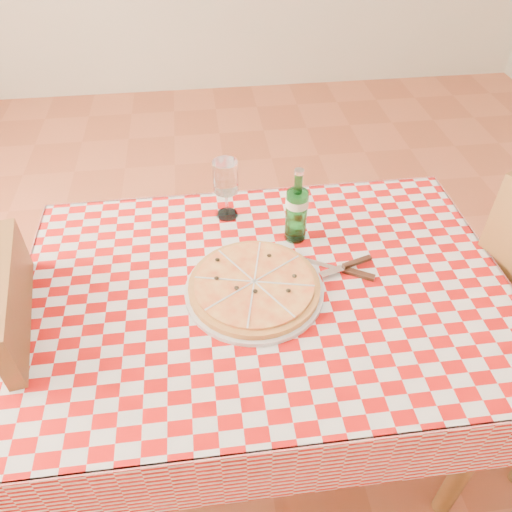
{
  "coord_description": "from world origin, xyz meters",
  "views": [
    {
      "loc": [
        -0.14,
        -0.91,
        1.71
      ],
      "look_at": [
        -0.02,
        0.06,
        0.82
      ],
      "focal_mm": 35.0,
      "sensor_mm": 36.0,
      "label": 1
    }
  ],
  "objects": [
    {
      "name": "water_bottle",
      "position": [
        0.11,
        0.19,
        0.87
      ],
      "size": [
        0.08,
        0.08,
        0.23
      ],
      "primitive_type": null,
      "rotation": [
        0.0,
        0.0,
        -0.22
      ],
      "color": "#196424",
      "rests_on": "tablecloth"
    },
    {
      "name": "pizza_plate",
      "position": [
        -0.03,
        -0.01,
        0.78
      ],
      "size": [
        0.44,
        0.44,
        0.05
      ],
      "primitive_type": null,
      "rotation": [
        0.0,
        0.0,
        -0.23
      ],
      "color": "#CB8643",
      "rests_on": "tablecloth"
    },
    {
      "name": "tablecloth",
      "position": [
        0.0,
        0.0,
        0.75
      ],
      "size": [
        1.3,
        0.9,
        0.01
      ],
      "primitive_type": "cube",
      "color": "#A40B0A",
      "rests_on": "dining_table"
    },
    {
      "name": "chair_far",
      "position": [
        -0.72,
        -0.05,
        0.53
      ],
      "size": [
        0.48,
        0.48,
        0.92
      ],
      "rotation": [
        0.0,
        0.0,
        3.31
      ],
      "color": "brown",
      "rests_on": "ground"
    },
    {
      "name": "wine_glass",
      "position": [
        -0.08,
        0.33,
        0.85
      ],
      "size": [
        0.08,
        0.08,
        0.19
      ],
      "primitive_type": null,
      "rotation": [
        0.0,
        0.0,
        -0.14
      ],
      "color": "white",
      "rests_on": "tablecloth"
    },
    {
      "name": "dining_table",
      "position": [
        0.0,
        0.0,
        0.66
      ],
      "size": [
        1.2,
        0.8,
        0.75
      ],
      "color": "brown",
      "rests_on": "ground"
    },
    {
      "name": "cutlery",
      "position": [
        0.22,
        0.03,
        0.77
      ],
      "size": [
        0.23,
        0.2,
        0.02
      ],
      "primitive_type": null,
      "rotation": [
        0.0,
        0.0,
        -0.04
      ],
      "color": "silver",
      "rests_on": "tablecloth"
    }
  ]
}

